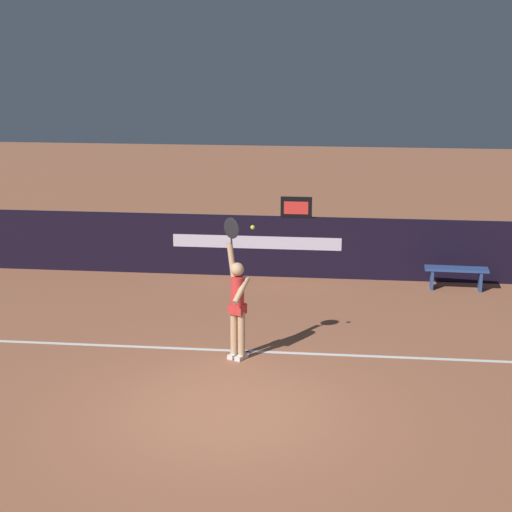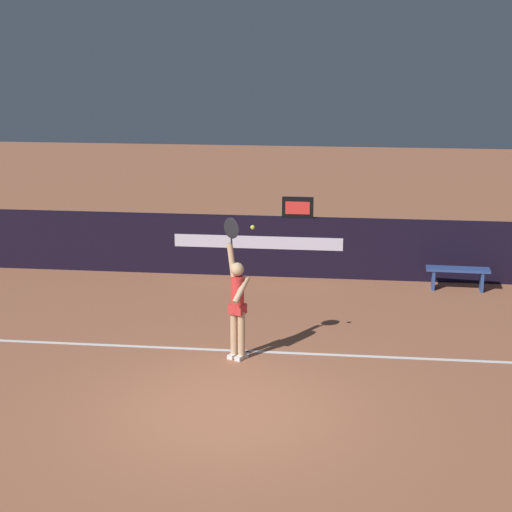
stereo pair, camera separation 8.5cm
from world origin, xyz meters
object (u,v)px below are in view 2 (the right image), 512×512
tennis_player (237,302)px  courtside_bench_near (458,274)px  speed_display (298,207)px  tennis_ball (253,227)px

tennis_player → courtside_bench_near: size_ratio=1.81×
speed_display → tennis_player: bearing=-96.9°
tennis_ball → courtside_bench_near: (3.76, 4.31, -1.84)m
speed_display → courtside_bench_near: (3.39, -0.62, -1.20)m
tennis_player → tennis_ball: (0.24, 0.09, 1.22)m
tennis_ball → speed_display: bearing=85.7°
tennis_player → speed_display: bearing=83.1°
tennis_ball → courtside_bench_near: size_ratio=0.05×
speed_display → courtside_bench_near: speed_display is taller
tennis_ball → tennis_player: bearing=-159.5°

